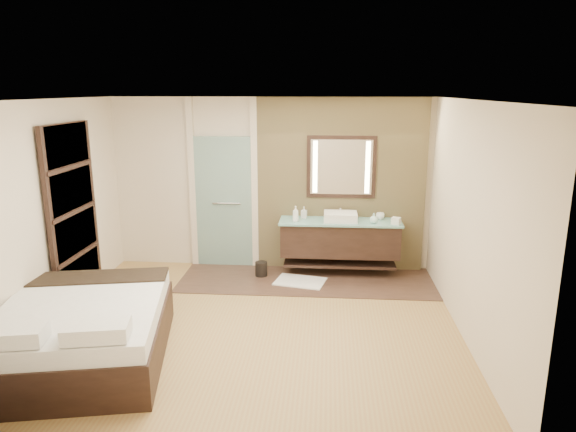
# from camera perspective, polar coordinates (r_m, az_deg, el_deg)

# --- Properties ---
(floor) EXTENTS (5.00, 5.00, 0.00)m
(floor) POSITION_cam_1_polar(r_m,az_deg,el_deg) (6.41, -4.09, -12.15)
(floor) COLOR #9E7342
(floor) RESTS_ON ground
(tile_strip) EXTENTS (3.80, 1.30, 0.01)m
(tile_strip) POSITION_cam_1_polar(r_m,az_deg,el_deg) (7.82, 2.04, -7.12)
(tile_strip) COLOR #39271F
(tile_strip) RESTS_ON floor
(stone_wall) EXTENTS (2.60, 0.08, 2.70)m
(stone_wall) POSITION_cam_1_polar(r_m,az_deg,el_deg) (8.04, 5.88, 3.37)
(stone_wall) COLOR tan
(stone_wall) RESTS_ON floor
(vanity) EXTENTS (1.85, 0.55, 0.88)m
(vanity) POSITION_cam_1_polar(r_m,az_deg,el_deg) (7.93, 5.79, -2.49)
(vanity) COLOR black
(vanity) RESTS_ON stone_wall
(mirror_unit) EXTENTS (1.06, 0.04, 0.96)m
(mirror_unit) POSITION_cam_1_polar(r_m,az_deg,el_deg) (7.93, 5.94, 5.43)
(mirror_unit) COLOR black
(mirror_unit) RESTS_ON stone_wall
(frosted_door) EXTENTS (1.10, 0.12, 2.70)m
(frosted_door) POSITION_cam_1_polar(r_m,az_deg,el_deg) (8.23, -7.14, 2.13)
(frosted_door) COLOR silver
(frosted_door) RESTS_ON floor
(shoji_partition) EXTENTS (0.06, 1.20, 2.40)m
(shoji_partition) POSITION_cam_1_polar(r_m,az_deg,el_deg) (7.29, -22.75, 0.12)
(shoji_partition) COLOR black
(shoji_partition) RESTS_ON floor
(bed) EXTENTS (2.02, 2.35, 0.79)m
(bed) POSITION_cam_1_polar(r_m,az_deg,el_deg) (5.95, -21.80, -11.83)
(bed) COLOR black
(bed) RESTS_ON floor
(bath_mat) EXTENTS (0.81, 0.65, 0.02)m
(bath_mat) POSITION_cam_1_polar(r_m,az_deg,el_deg) (7.73, 1.36, -7.28)
(bath_mat) COLOR white
(bath_mat) RESTS_ON floor
(waste_bin) EXTENTS (0.25, 0.25, 0.23)m
(waste_bin) POSITION_cam_1_polar(r_m,az_deg,el_deg) (7.95, -3.00, -5.93)
(waste_bin) COLOR black
(waste_bin) RESTS_ON floor
(tissue_box) EXTENTS (0.16, 0.16, 0.10)m
(tissue_box) POSITION_cam_1_polar(r_m,az_deg,el_deg) (7.76, 11.91, -0.53)
(tissue_box) COLOR silver
(tissue_box) RESTS_ON vanity
(soap_bottle_a) EXTENTS (0.12, 0.12, 0.24)m
(soap_bottle_a) POSITION_cam_1_polar(r_m,az_deg,el_deg) (7.72, 0.85, 0.24)
(soap_bottle_a) COLOR white
(soap_bottle_a) RESTS_ON vanity
(soap_bottle_b) EXTENTS (0.09, 0.10, 0.18)m
(soap_bottle_b) POSITION_cam_1_polar(r_m,az_deg,el_deg) (7.95, 1.79, 0.41)
(soap_bottle_b) COLOR #B2B2B2
(soap_bottle_b) RESTS_ON vanity
(soap_bottle_c) EXTENTS (0.14, 0.14, 0.16)m
(soap_bottle_c) POSITION_cam_1_polar(r_m,az_deg,el_deg) (7.74, 9.51, -0.25)
(soap_bottle_c) COLOR silver
(soap_bottle_c) RESTS_ON vanity
(cup) EXTENTS (0.17, 0.17, 0.10)m
(cup) POSITION_cam_1_polar(r_m,az_deg,el_deg) (8.00, 10.20, -0.02)
(cup) COLOR white
(cup) RESTS_ON vanity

